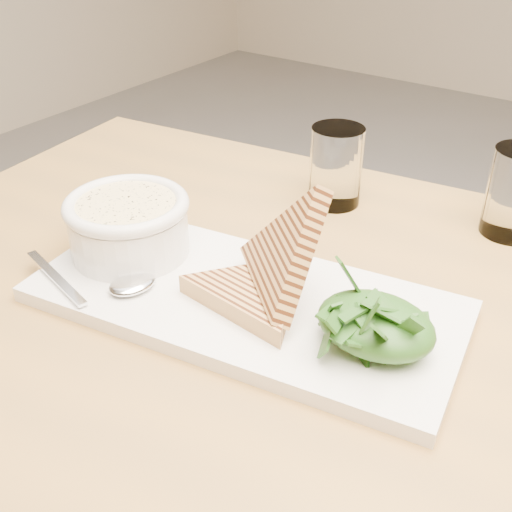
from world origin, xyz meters
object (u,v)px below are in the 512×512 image
Objects in this scene: soup_bowl at (129,231)px; glass_near at (336,166)px; table_top at (328,349)px; platter at (244,301)px.

glass_near reaches higher than soup_bowl.
table_top is at bearing -61.45° from glass_near.
platter reaches higher than table_top.
table_top is 2.61× the size of platter.
platter is at bearing -80.91° from glass_near.
table_top is 0.24m from soup_bowl.
table_top is 0.09m from platter.
table_top is at bearing 9.48° from platter.
platter is at bearing -170.52° from table_top.
soup_bowl is (-0.24, -0.02, 0.06)m from table_top.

